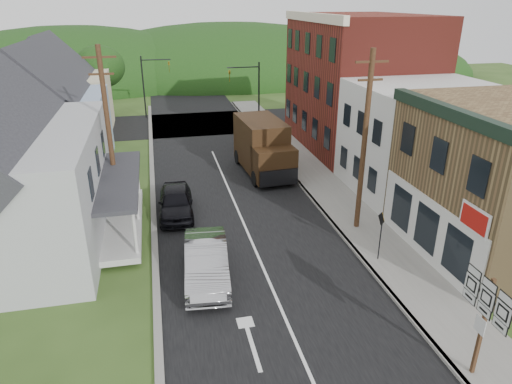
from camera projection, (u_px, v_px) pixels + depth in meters
ground at (268, 279)px, 19.41m from camera, size 120.00×120.00×0.00m
road at (229, 190)px, 28.39m from camera, size 9.00×90.00×0.02m
cross_road at (200, 123)px, 43.67m from camera, size 60.00×9.00×0.02m
sidewalk_right at (330, 193)px, 27.75m from camera, size 2.80×55.00×0.15m
curb_right at (309, 195)px, 27.48m from camera, size 0.20×55.00×0.15m
curb_left at (153, 210)px, 25.64m from camera, size 0.30×55.00×0.12m
storefront_white at (422, 140)px, 27.15m from camera, size 8.00×7.00×6.50m
storefront_red at (358, 84)px, 35.00m from camera, size 8.00×12.00×10.00m
house_blue at (52, 115)px, 31.04m from camera, size 7.14×8.16×7.28m
house_cream at (65, 91)px, 39.02m from camera, size 7.14×8.16×7.28m
utility_pole_right at (364, 142)px, 21.86m from camera, size 1.60×0.26×9.00m
utility_pole_left at (109, 132)px, 23.48m from camera, size 1.60×0.26×9.00m
traffic_signal_right at (251, 89)px, 39.92m from camera, size 2.87×0.20×6.00m
traffic_signal_left at (150, 79)px, 44.48m from camera, size 2.87×0.20×6.00m
tree_left_d at (100, 67)px, 44.45m from camera, size 4.80×4.80×6.94m
forested_ridge at (180, 78)px, 68.83m from camera, size 90.00×30.00×16.00m
silver_sedan at (206, 262)px, 19.10m from camera, size 2.18×5.16×1.66m
dark_sedan at (176, 202)px, 24.89m from camera, size 2.03×4.61×1.54m
delivery_van at (263, 147)px, 30.59m from camera, size 3.03×6.57×3.58m
route_sign_cluster at (484, 314)px, 13.49m from camera, size 0.19×1.98×3.47m
warning_sign at (381, 229)px, 20.04m from camera, size 0.11×0.65×2.35m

